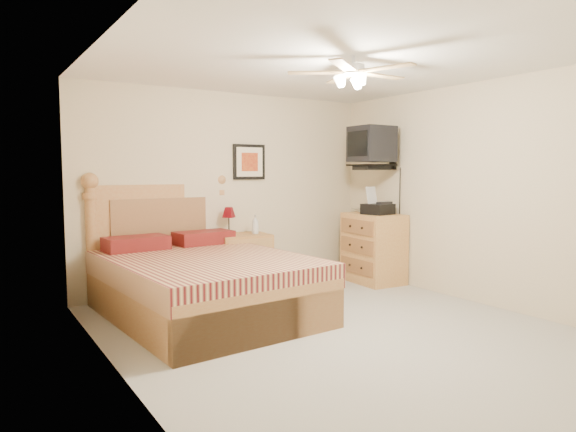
% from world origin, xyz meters
% --- Properties ---
extents(floor, '(4.50, 4.50, 0.00)m').
position_xyz_m(floor, '(0.00, 0.00, 0.00)').
color(floor, '#9D998E').
rests_on(floor, ground).
extents(ceiling, '(4.00, 4.50, 0.04)m').
position_xyz_m(ceiling, '(0.00, 0.00, 2.50)').
color(ceiling, white).
rests_on(ceiling, ground).
extents(wall_back, '(4.00, 0.04, 2.50)m').
position_xyz_m(wall_back, '(0.00, 2.25, 1.25)').
color(wall_back, beige).
rests_on(wall_back, ground).
extents(wall_left, '(0.04, 4.50, 2.50)m').
position_xyz_m(wall_left, '(-2.00, 0.00, 1.25)').
color(wall_left, beige).
rests_on(wall_left, ground).
extents(wall_right, '(0.04, 4.50, 2.50)m').
position_xyz_m(wall_right, '(2.00, 0.00, 1.25)').
color(wall_right, beige).
rests_on(wall_right, ground).
extents(bed, '(1.91, 2.42, 1.49)m').
position_xyz_m(bed, '(-0.84, 1.12, 0.74)').
color(bed, '#B66F3C').
rests_on(bed, ground).
extents(nightstand, '(0.69, 0.54, 0.70)m').
position_xyz_m(nightstand, '(0.05, 2.00, 0.35)').
color(nightstand, '#A77533').
rests_on(nightstand, ground).
extents(table_lamp, '(0.19, 0.19, 0.34)m').
position_xyz_m(table_lamp, '(-0.10, 2.08, 0.88)').
color(table_lamp, '#57040A').
rests_on(table_lamp, nightstand).
extents(lotion_bottle, '(0.10, 0.10, 0.24)m').
position_xyz_m(lotion_bottle, '(0.21, 1.96, 0.82)').
color(lotion_bottle, silver).
rests_on(lotion_bottle, nightstand).
extents(framed_picture, '(0.46, 0.04, 0.46)m').
position_xyz_m(framed_picture, '(0.27, 2.23, 1.62)').
color(framed_picture, black).
rests_on(framed_picture, wall_back).
extents(dresser, '(0.60, 0.82, 0.93)m').
position_xyz_m(dresser, '(1.73, 1.42, 0.47)').
color(dresser, '#B36E37').
rests_on(dresser, ground).
extents(fax_machine, '(0.40, 0.42, 0.37)m').
position_xyz_m(fax_machine, '(1.71, 1.32, 1.11)').
color(fax_machine, black).
rests_on(fax_machine, dresser).
extents(magazine_lower, '(0.26, 0.33, 0.03)m').
position_xyz_m(magazine_lower, '(1.71, 1.73, 0.94)').
color(magazine_lower, beige).
rests_on(magazine_lower, dresser).
extents(magazine_upper, '(0.24, 0.30, 0.02)m').
position_xyz_m(magazine_upper, '(1.70, 1.76, 0.97)').
color(magazine_upper, gray).
rests_on(magazine_upper, magazine_lower).
extents(wall_tv, '(0.56, 0.46, 0.58)m').
position_xyz_m(wall_tv, '(1.75, 1.34, 1.81)').
color(wall_tv, black).
rests_on(wall_tv, wall_right).
extents(ceiling_fan, '(1.14, 1.14, 0.28)m').
position_xyz_m(ceiling_fan, '(0.00, -0.20, 2.36)').
color(ceiling_fan, silver).
rests_on(ceiling_fan, ceiling).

